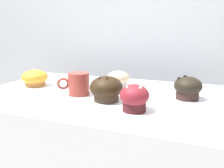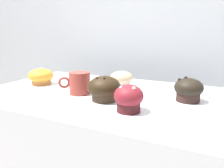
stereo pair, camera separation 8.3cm
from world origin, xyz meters
name	(u,v)px [view 1 (the left image)]	position (x,y,z in m)	size (l,w,h in m)	color
wall_back	(137,70)	(0.00, 0.60, 0.90)	(3.20, 0.10, 1.80)	#B2B7BC
muffin_front_center	(134,98)	(0.19, -0.16, 0.94)	(0.09, 0.09, 0.09)	#45191B
muffin_back_left	(118,79)	(0.03, 0.14, 0.93)	(0.10, 0.10, 0.07)	silver
muffin_back_right	(188,88)	(0.34, 0.04, 0.94)	(0.10, 0.10, 0.09)	#33201C
muffin_front_left	(35,78)	(-0.34, 0.01, 0.93)	(0.12, 0.12, 0.08)	#BF783C
muffin_front_right	(106,89)	(0.06, -0.09, 0.94)	(0.12, 0.12, 0.09)	#3F3223
coffee_cup	(78,83)	(-0.07, -0.05, 0.94)	(0.11, 0.10, 0.09)	#99382D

